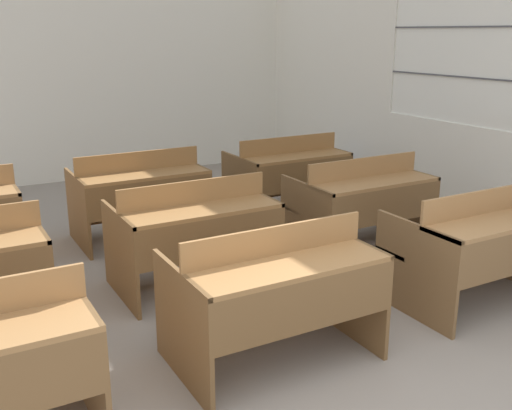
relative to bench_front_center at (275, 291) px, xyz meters
name	(u,v)px	position (x,y,z in m)	size (l,w,h in m)	color
wall_back	(72,71)	(0.10, 5.30, 0.98)	(6.26, 0.06, 2.87)	white
wall_right_with_window	(434,82)	(3.20, 2.01, 0.95)	(0.06, 6.57, 2.87)	white
bench_front_center	(275,291)	(0.00, 0.00, 0.00)	(1.19, 0.79, 0.86)	brown
bench_front_right	(479,243)	(1.72, -0.02, 0.00)	(1.19, 0.79, 0.86)	brown
bench_second_center	(195,231)	(0.03, 1.25, 0.00)	(1.19, 0.79, 0.86)	brown
bench_second_right	(362,201)	(1.69, 1.28, 0.00)	(1.19, 0.79, 0.86)	brown
bench_third_center	(140,193)	(0.03, 2.54, 0.00)	(1.19, 0.79, 0.86)	brown
bench_third_right	(288,173)	(1.71, 2.56, 0.00)	(1.19, 0.79, 0.86)	brown
wastepaper_bin	(339,174)	(2.93, 3.26, -0.29)	(0.31, 0.31, 0.33)	#33477A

